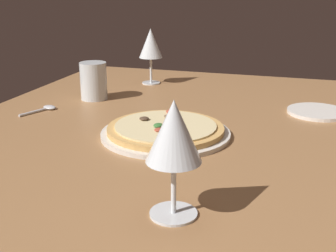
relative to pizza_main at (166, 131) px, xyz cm
name	(u,v)px	position (x,y,z in cm)	size (l,w,h in cm)	color
dining_table	(170,151)	(-3.63, -2.26, -3.21)	(150.00, 110.00, 4.00)	#996B42
pizza_main	(166,131)	(0.00, 0.00, 0.00)	(29.03, 29.03, 3.40)	silver
wine_glass_far	(174,135)	(-33.10, -11.71, 11.40)	(8.17, 8.17, 17.86)	silver
wine_glass_near	(151,45)	(48.24, 20.34, 11.72)	(7.71, 7.71, 18.13)	silver
water_glass	(94,83)	(24.36, 29.55, 3.41)	(7.71, 7.71, 10.74)	silver
side_plate	(317,112)	(28.22, -32.71, -0.76)	(15.51, 15.51, 0.90)	silver
spoon	(45,109)	(9.81, 36.90, -0.75)	(10.90, 6.17, 1.00)	silver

